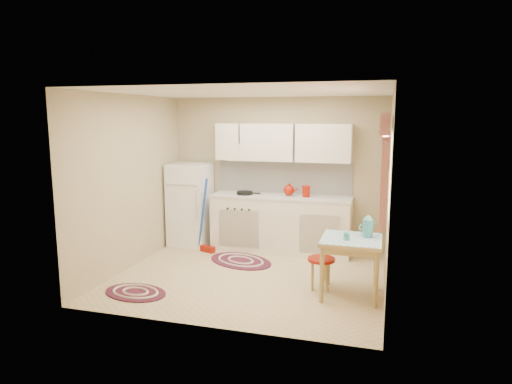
# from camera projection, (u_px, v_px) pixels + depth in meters

# --- Properties ---
(room_shell) EXTENTS (3.64, 3.60, 2.52)m
(room_shell) POSITION_uv_depth(u_px,v_px,m) (265.00, 160.00, 6.24)
(room_shell) COLOR #CBB382
(room_shell) RESTS_ON ground
(fridge) EXTENTS (0.65, 0.60, 1.40)m
(fridge) POSITION_uv_depth(u_px,v_px,m) (190.00, 204.00, 7.78)
(fridge) COLOR white
(fridge) RESTS_ON ground
(broom) EXTENTS (0.30, 0.21, 1.20)m
(broom) POSITION_uv_depth(u_px,v_px,m) (207.00, 216.00, 7.34)
(broom) COLOR #1C45B5
(broom) RESTS_ON ground
(base_cabinets) EXTENTS (2.25, 0.60, 0.88)m
(base_cabinets) POSITION_uv_depth(u_px,v_px,m) (281.00, 225.00, 7.44)
(base_cabinets) COLOR white
(base_cabinets) RESTS_ON ground
(countertop) EXTENTS (2.27, 0.62, 0.04)m
(countertop) POSITION_uv_depth(u_px,v_px,m) (281.00, 197.00, 7.37)
(countertop) COLOR beige
(countertop) RESTS_ON base_cabinets
(frying_pan) EXTENTS (0.27, 0.27, 0.05)m
(frying_pan) POSITION_uv_depth(u_px,v_px,m) (245.00, 193.00, 7.48)
(frying_pan) COLOR black
(frying_pan) RESTS_ON countertop
(red_kettle) EXTENTS (0.22, 0.21, 0.19)m
(red_kettle) POSITION_uv_depth(u_px,v_px,m) (289.00, 190.00, 7.31)
(red_kettle) COLOR #901205
(red_kettle) RESTS_ON countertop
(red_canister) EXTENTS (0.14, 0.14, 0.16)m
(red_canister) POSITION_uv_depth(u_px,v_px,m) (306.00, 192.00, 7.24)
(red_canister) COLOR #901205
(red_canister) RESTS_ON countertop
(table) EXTENTS (0.72, 0.72, 0.72)m
(table) POSITION_uv_depth(u_px,v_px,m) (350.00, 267.00, 5.59)
(table) COLOR tan
(table) RESTS_ON ground
(stool) EXTENTS (0.43, 0.43, 0.42)m
(stool) POSITION_uv_depth(u_px,v_px,m) (321.00, 274.00, 5.79)
(stool) COLOR #901205
(stool) RESTS_ON ground
(coffee_pot) EXTENTS (0.16, 0.14, 0.30)m
(coffee_pot) POSITION_uv_depth(u_px,v_px,m) (368.00, 225.00, 5.57)
(coffee_pot) COLOR teal
(coffee_pot) RESTS_ON table
(mug) EXTENTS (0.08, 0.08, 0.10)m
(mug) POSITION_uv_depth(u_px,v_px,m) (347.00, 237.00, 5.44)
(mug) COLOR teal
(mug) RESTS_ON table
(rug_center) EXTENTS (1.26, 1.08, 0.02)m
(rug_center) POSITION_uv_depth(u_px,v_px,m) (241.00, 261.00, 6.96)
(rug_center) COLOR maroon
(rug_center) RESTS_ON ground
(rug_left) EXTENTS (0.93, 0.70, 0.02)m
(rug_left) POSITION_uv_depth(u_px,v_px,m) (135.00, 292.00, 5.71)
(rug_left) COLOR maroon
(rug_left) RESTS_ON ground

